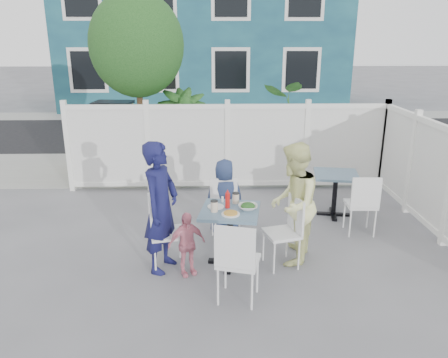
{
  "coord_description": "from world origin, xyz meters",
  "views": [
    {
      "loc": [
        -0.16,
        -5.4,
        2.73
      ],
      "look_at": [
        -0.02,
        -0.07,
        1.0
      ],
      "focal_mm": 35.0,
      "sensor_mm": 36.0,
      "label": 1
    }
  ],
  "objects_px": {
    "spare_table": "(336,183)",
    "chair_right": "(288,227)",
    "main_table": "(230,222)",
    "toddler": "(187,244)",
    "utility_cabinet": "(115,136)",
    "chair_left": "(160,227)",
    "chair_near": "(237,257)",
    "man": "(161,207)",
    "woman": "(293,204)",
    "boy": "(225,197)",
    "chair_back": "(225,205)"
  },
  "relations": [
    {
      "from": "spare_table",
      "to": "chair_right",
      "type": "bearing_deg",
      "value": -122.92
    },
    {
      "from": "main_table",
      "to": "toddler",
      "type": "distance_m",
      "value": 0.6
    },
    {
      "from": "utility_cabinet",
      "to": "chair_left",
      "type": "bearing_deg",
      "value": -66.5
    },
    {
      "from": "chair_near",
      "to": "toddler",
      "type": "bearing_deg",
      "value": 147.15
    },
    {
      "from": "chair_near",
      "to": "man",
      "type": "distance_m",
      "value": 1.19
    },
    {
      "from": "spare_table",
      "to": "woman",
      "type": "relative_size",
      "value": 0.5
    },
    {
      "from": "boy",
      "to": "toddler",
      "type": "relative_size",
      "value": 1.38
    },
    {
      "from": "boy",
      "to": "chair_near",
      "type": "bearing_deg",
      "value": 92.81
    },
    {
      "from": "woman",
      "to": "boy",
      "type": "height_order",
      "value": "woman"
    },
    {
      "from": "chair_left",
      "to": "woman",
      "type": "xyz_separation_m",
      "value": [
        1.63,
        0.13,
        0.24
      ]
    },
    {
      "from": "spare_table",
      "to": "woman",
      "type": "height_order",
      "value": "woman"
    },
    {
      "from": "chair_right",
      "to": "utility_cabinet",
      "type": "bearing_deg",
      "value": 18.44
    },
    {
      "from": "chair_left",
      "to": "boy",
      "type": "xyz_separation_m",
      "value": [
        0.81,
        0.99,
        0.02
      ]
    },
    {
      "from": "utility_cabinet",
      "to": "spare_table",
      "type": "bearing_deg",
      "value": -30.45
    },
    {
      "from": "spare_table",
      "to": "chair_back",
      "type": "bearing_deg",
      "value": -156.41
    },
    {
      "from": "boy",
      "to": "spare_table",
      "type": "bearing_deg",
      "value": -160.97
    },
    {
      "from": "utility_cabinet",
      "to": "boy",
      "type": "xyz_separation_m",
      "value": [
        2.29,
        -3.53,
        -0.13
      ]
    },
    {
      "from": "utility_cabinet",
      "to": "chair_back",
      "type": "distance_m",
      "value": 4.35
    },
    {
      "from": "chair_back",
      "to": "chair_near",
      "type": "xyz_separation_m",
      "value": [
        0.08,
        -1.63,
        0.05
      ]
    },
    {
      "from": "spare_table",
      "to": "chair_left",
      "type": "height_order",
      "value": "chair_left"
    },
    {
      "from": "utility_cabinet",
      "to": "man",
      "type": "xyz_separation_m",
      "value": [
        1.51,
        -4.55,
        0.12
      ]
    },
    {
      "from": "main_table",
      "to": "chair_back",
      "type": "distance_m",
      "value": 0.78
    },
    {
      "from": "spare_table",
      "to": "man",
      "type": "xyz_separation_m",
      "value": [
        -2.55,
        -1.62,
        0.26
      ]
    },
    {
      "from": "spare_table",
      "to": "chair_back",
      "type": "height_order",
      "value": "chair_back"
    },
    {
      "from": "toddler",
      "to": "utility_cabinet",
      "type": "bearing_deg",
      "value": 85.64
    },
    {
      "from": "utility_cabinet",
      "to": "main_table",
      "type": "xyz_separation_m",
      "value": [
        2.34,
        -4.47,
        -0.12
      ]
    },
    {
      "from": "chair_left",
      "to": "chair_back",
      "type": "height_order",
      "value": "chair_left"
    },
    {
      "from": "chair_right",
      "to": "chair_near",
      "type": "distance_m",
      "value": 1.06
    },
    {
      "from": "spare_table",
      "to": "chair_left",
      "type": "relative_size",
      "value": 0.84
    },
    {
      "from": "man",
      "to": "toddler",
      "type": "height_order",
      "value": "man"
    },
    {
      "from": "chair_right",
      "to": "toddler",
      "type": "relative_size",
      "value": 1.11
    },
    {
      "from": "chair_right",
      "to": "toddler",
      "type": "height_order",
      "value": "chair_right"
    },
    {
      "from": "chair_near",
      "to": "toddler",
      "type": "distance_m",
      "value": 0.85
    },
    {
      "from": "chair_back",
      "to": "chair_near",
      "type": "relative_size",
      "value": 0.92
    },
    {
      "from": "chair_left",
      "to": "chair_near",
      "type": "height_order",
      "value": "chair_near"
    },
    {
      "from": "chair_near",
      "to": "man",
      "type": "relative_size",
      "value": 0.58
    },
    {
      "from": "chair_near",
      "to": "chair_back",
      "type": "bearing_deg",
      "value": 107.79
    },
    {
      "from": "chair_right",
      "to": "woman",
      "type": "xyz_separation_m",
      "value": [
        0.07,
        0.11,
        0.25
      ]
    },
    {
      "from": "toddler",
      "to": "spare_table",
      "type": "bearing_deg",
      "value": 12.9
    },
    {
      "from": "utility_cabinet",
      "to": "boy",
      "type": "bearing_deg",
      "value": -51.68
    },
    {
      "from": "chair_back",
      "to": "woman",
      "type": "distance_m",
      "value": 1.11
    },
    {
      "from": "chair_left",
      "to": "chair_back",
      "type": "distance_m",
      "value": 1.15
    },
    {
      "from": "chair_right",
      "to": "man",
      "type": "relative_size",
      "value": 0.55
    },
    {
      "from": "toddler",
      "to": "man",
      "type": "bearing_deg",
      "value": 127.11
    },
    {
      "from": "spare_table",
      "to": "chair_right",
      "type": "height_order",
      "value": "chair_right"
    },
    {
      "from": "chair_right",
      "to": "chair_left",
      "type": "bearing_deg",
      "value": 75.05
    },
    {
      "from": "woman",
      "to": "boy",
      "type": "xyz_separation_m",
      "value": [
        -0.83,
        0.86,
        -0.22
      ]
    },
    {
      "from": "chair_back",
      "to": "boy",
      "type": "distance_m",
      "value": 0.18
    },
    {
      "from": "spare_table",
      "to": "man",
      "type": "distance_m",
      "value": 3.04
    },
    {
      "from": "chair_near",
      "to": "toddler",
      "type": "relative_size",
      "value": 1.17
    }
  ]
}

